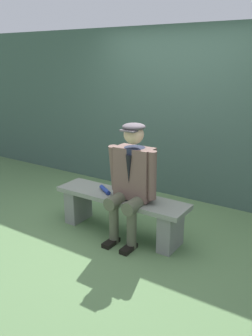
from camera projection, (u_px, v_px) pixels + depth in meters
The scene contains 5 objects.
ground_plane at pixel (121, 232), 4.31m from camera, with size 30.00×30.00×0.00m, color #56794A.
bench at pixel (121, 208), 4.22m from camera, with size 1.67×0.43×0.49m.
seated_man at pixel (132, 178), 3.94m from camera, with size 0.60×0.54×1.37m.
rolled_magazine at pixel (105, 190), 4.27m from camera, with size 0.05×0.05×0.25m, color navy.
stadium_wall at pixel (181, 114), 5.21m from camera, with size 12.00×0.24×2.49m, color #3C544A.
Camera 1 is at (-2.19, 3.21, 2.04)m, focal length 37.75 mm.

